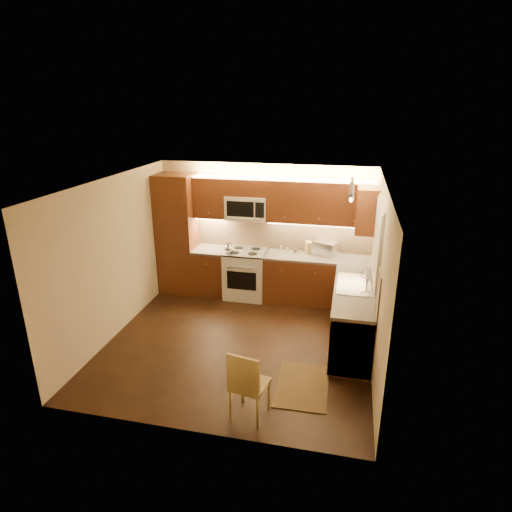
% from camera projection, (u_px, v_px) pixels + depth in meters
% --- Properties ---
extents(floor, '(4.00, 4.00, 0.01)m').
position_uv_depth(floor, '(239.00, 342.00, 6.75)').
color(floor, black).
rests_on(floor, ground).
extents(ceiling, '(4.00, 4.00, 0.01)m').
position_uv_depth(ceiling, '(237.00, 183.00, 5.91)').
color(ceiling, beige).
rests_on(ceiling, ground).
extents(wall_back, '(4.00, 0.01, 2.50)m').
position_uv_depth(wall_back, '(265.00, 230.00, 8.17)').
color(wall_back, '#BFAE8B').
rests_on(wall_back, ground).
extents(wall_front, '(4.00, 0.01, 2.50)m').
position_uv_depth(wall_front, '(189.00, 336.00, 4.49)').
color(wall_front, '#BFAE8B').
rests_on(wall_front, ground).
extents(wall_left, '(0.01, 4.00, 2.50)m').
position_uv_depth(wall_left, '(115.00, 258.00, 6.74)').
color(wall_left, '#BFAE8B').
rests_on(wall_left, ground).
extents(wall_right, '(0.01, 4.00, 2.50)m').
position_uv_depth(wall_right, '(378.00, 279.00, 5.92)').
color(wall_right, '#BFAE8B').
rests_on(wall_right, ground).
extents(pantry, '(0.70, 0.60, 2.30)m').
position_uv_depth(pantry, '(178.00, 234.00, 8.26)').
color(pantry, '#4D1E10').
rests_on(pantry, floor).
extents(base_cab_back_left, '(0.62, 0.60, 0.86)m').
position_uv_depth(base_cab_back_left, '(212.00, 272.00, 8.37)').
color(base_cab_back_left, '#4D1E10').
rests_on(base_cab_back_left, floor).
extents(counter_back_left, '(0.62, 0.60, 0.04)m').
position_uv_depth(counter_back_left, '(211.00, 250.00, 8.22)').
color(counter_back_left, '#3D3A38').
rests_on(counter_back_left, base_cab_back_left).
extents(base_cab_back_right, '(1.92, 0.60, 0.86)m').
position_uv_depth(base_cab_back_right, '(316.00, 281.00, 7.96)').
color(base_cab_back_right, '#4D1E10').
rests_on(base_cab_back_right, floor).
extents(counter_back_right, '(1.92, 0.60, 0.04)m').
position_uv_depth(counter_back_right, '(318.00, 258.00, 7.80)').
color(counter_back_right, '#3D3A38').
rests_on(counter_back_right, base_cab_back_right).
extents(base_cab_right, '(0.60, 2.00, 0.86)m').
position_uv_depth(base_cab_right, '(352.00, 317.00, 6.63)').
color(base_cab_right, '#4D1E10').
rests_on(base_cab_right, floor).
extents(counter_right, '(0.60, 2.00, 0.04)m').
position_uv_depth(counter_right, '(354.00, 290.00, 6.48)').
color(counter_right, '#3D3A38').
rests_on(counter_right, base_cab_right).
extents(dishwasher, '(0.58, 0.60, 0.84)m').
position_uv_depth(dishwasher, '(351.00, 340.00, 5.99)').
color(dishwasher, silver).
rests_on(dishwasher, floor).
extents(backsplash_back, '(3.30, 0.02, 0.60)m').
position_uv_depth(backsplash_back, '(283.00, 234.00, 8.10)').
color(backsplash_back, tan).
rests_on(backsplash_back, wall_back).
extents(backsplash_right, '(0.02, 2.00, 0.60)m').
position_uv_depth(backsplash_right, '(376.00, 272.00, 6.31)').
color(backsplash_right, tan).
rests_on(backsplash_right, wall_right).
extents(upper_cab_back_left, '(0.62, 0.35, 0.75)m').
position_uv_depth(upper_cab_back_left, '(211.00, 197.00, 8.00)').
color(upper_cab_back_left, '#4D1E10').
rests_on(upper_cab_back_left, wall_back).
extents(upper_cab_back_right, '(1.92, 0.35, 0.75)m').
position_uv_depth(upper_cab_back_right, '(321.00, 202.00, 7.58)').
color(upper_cab_back_right, '#4D1E10').
rests_on(upper_cab_back_right, wall_back).
extents(upper_cab_bridge, '(0.76, 0.35, 0.31)m').
position_uv_depth(upper_cab_bridge, '(247.00, 187.00, 7.78)').
color(upper_cab_bridge, '#4D1E10').
rests_on(upper_cab_bridge, wall_back).
extents(upper_cab_right_corner, '(0.35, 0.50, 0.75)m').
position_uv_depth(upper_cab_right_corner, '(367.00, 210.00, 7.03)').
color(upper_cab_right_corner, '#4D1E10').
rests_on(upper_cab_right_corner, wall_right).
extents(stove, '(0.76, 0.65, 0.92)m').
position_uv_depth(stove, '(246.00, 274.00, 8.20)').
color(stove, silver).
rests_on(stove, floor).
extents(microwave, '(0.76, 0.38, 0.44)m').
position_uv_depth(microwave, '(247.00, 207.00, 7.89)').
color(microwave, silver).
rests_on(microwave, wall_back).
extents(window_frame, '(0.03, 1.44, 1.24)m').
position_uv_depth(window_frame, '(378.00, 243.00, 6.31)').
color(window_frame, silver).
rests_on(window_frame, wall_right).
extents(window_blinds, '(0.02, 1.36, 1.16)m').
position_uv_depth(window_blinds, '(377.00, 243.00, 6.32)').
color(window_blinds, silver).
rests_on(window_blinds, wall_right).
extents(sink, '(0.52, 0.86, 0.15)m').
position_uv_depth(sink, '(355.00, 280.00, 6.58)').
color(sink, silver).
rests_on(sink, counter_right).
extents(faucet, '(0.20, 0.04, 0.30)m').
position_uv_depth(faucet, '(367.00, 277.00, 6.52)').
color(faucet, silver).
rests_on(faucet, counter_right).
extents(track_light_bar, '(0.04, 1.20, 0.03)m').
position_uv_depth(track_light_bar, '(352.00, 185.00, 5.97)').
color(track_light_bar, silver).
rests_on(track_light_bar, ceiling).
extents(kettle, '(0.22, 0.22, 0.21)m').
position_uv_depth(kettle, '(229.00, 247.00, 7.91)').
color(kettle, silver).
rests_on(kettle, stove).
extents(toaster_oven, '(0.51, 0.46, 0.25)m').
position_uv_depth(toaster_oven, '(326.00, 248.00, 7.88)').
color(toaster_oven, silver).
rests_on(toaster_oven, counter_back_right).
extents(knife_block, '(0.16, 0.19, 0.22)m').
position_uv_depth(knife_block, '(309.00, 247.00, 7.95)').
color(knife_block, olive).
rests_on(knife_block, counter_back_right).
extents(spice_jar_a, '(0.05, 0.05, 0.10)m').
position_uv_depth(spice_jar_a, '(287.00, 250.00, 8.01)').
color(spice_jar_a, silver).
rests_on(spice_jar_a, counter_back_right).
extents(spice_jar_b, '(0.05, 0.05, 0.09)m').
position_uv_depth(spice_jar_b, '(295.00, 251.00, 7.97)').
color(spice_jar_b, brown).
rests_on(spice_jar_b, counter_back_right).
extents(spice_jar_c, '(0.06, 0.06, 0.09)m').
position_uv_depth(spice_jar_c, '(297.00, 250.00, 8.03)').
color(spice_jar_c, silver).
rests_on(spice_jar_c, counter_back_right).
extents(spice_jar_d, '(0.05, 0.05, 0.08)m').
position_uv_depth(spice_jar_d, '(281.00, 248.00, 8.15)').
color(spice_jar_d, '#AB7C33').
rests_on(spice_jar_d, counter_back_right).
extents(soap_bottle, '(0.08, 0.08, 0.17)m').
position_uv_depth(soap_bottle, '(368.00, 270.00, 6.93)').
color(soap_bottle, silver).
rests_on(soap_bottle, counter_right).
extents(rug, '(0.70, 1.02, 0.01)m').
position_uv_depth(rug, '(302.00, 386.00, 5.70)').
color(rug, black).
rests_on(rug, floor).
extents(dining_chair, '(0.47, 0.47, 0.91)m').
position_uv_depth(dining_chair, '(250.00, 383.00, 5.04)').
color(dining_chair, olive).
rests_on(dining_chair, floor).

